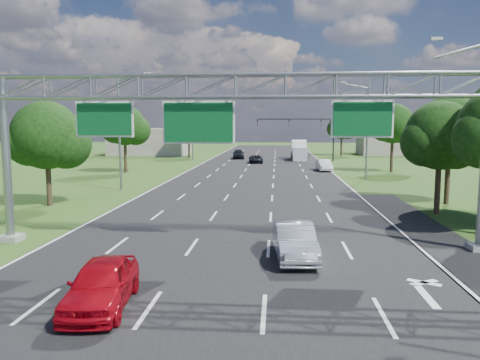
# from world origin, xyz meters

# --- Properties ---
(ground) EXTENTS (220.00, 220.00, 0.00)m
(ground) POSITION_xyz_m (0.00, 30.00, 0.00)
(ground) COLOR #2F5218
(ground) RESTS_ON ground
(road) EXTENTS (18.00, 180.00, 0.02)m
(road) POSITION_xyz_m (0.00, 30.00, 0.00)
(road) COLOR black
(road) RESTS_ON ground
(road_flare) EXTENTS (3.00, 30.00, 0.02)m
(road_flare) POSITION_xyz_m (10.20, 14.00, 0.00)
(road_flare) COLOR black
(road_flare) RESTS_ON ground
(sign_gantry) EXTENTS (23.50, 1.00, 9.56)m
(sign_gantry) POSITION_xyz_m (0.33, 12.00, 6.89)
(sign_gantry) COLOR gray
(sign_gantry) RESTS_ON ground
(traffic_signal) EXTENTS (12.21, 0.24, 7.00)m
(traffic_signal) POSITION_xyz_m (7.48, 65.00, 5.17)
(traffic_signal) COLOR black
(traffic_signal) RESTS_ON ground
(streetlight_l_near) EXTENTS (2.97, 0.22, 10.16)m
(streetlight_l_near) POSITION_xyz_m (-11.30, 30.00, 5.58)
(streetlight_l_near) COLOR gray
(streetlight_l_near) RESTS_ON ground
(streetlight_l_far) EXTENTS (2.97, 0.22, 10.16)m
(streetlight_l_far) POSITION_xyz_m (-11.30, 65.00, 5.58)
(streetlight_l_far) COLOR gray
(streetlight_l_far) RESTS_ON ground
(streetlight_r_mid) EXTENTS (2.97, 0.22, 10.16)m
(streetlight_r_mid) POSITION_xyz_m (11.30, 40.00, 5.58)
(streetlight_r_mid) COLOR gray
(streetlight_r_mid) RESTS_ON ground
(tree_verge_la) EXTENTS (5.76, 4.80, 7.40)m
(tree_verge_la) POSITION_xyz_m (-13.92, 22.04, 4.76)
(tree_verge_la) COLOR #2D2116
(tree_verge_la) RESTS_ON ground
(tree_verge_lb) EXTENTS (5.76, 4.80, 8.06)m
(tree_verge_lb) POSITION_xyz_m (-15.92, 45.04, 5.41)
(tree_verge_lb) COLOR #2D2116
(tree_verge_lb) RESTS_ON ground
(tree_verge_lc) EXTENTS (5.76, 4.80, 7.62)m
(tree_verge_lc) POSITION_xyz_m (-12.92, 70.04, 4.98)
(tree_verge_lc) COLOR #2D2116
(tree_verge_lc) RESTS_ON ground
(tree_verge_rd) EXTENTS (5.76, 4.80, 8.28)m
(tree_verge_rd) POSITION_xyz_m (16.08, 48.04, 5.63)
(tree_verge_rd) COLOR #2D2116
(tree_verge_rd) RESTS_ON ground
(tree_verge_re) EXTENTS (5.76, 4.80, 7.84)m
(tree_verge_re) POSITION_xyz_m (14.08, 78.04, 5.20)
(tree_verge_re) COLOR #2D2116
(tree_verge_re) RESTS_ON ground
(building_left) EXTENTS (14.00, 10.00, 5.00)m
(building_left) POSITION_xyz_m (-22.00, 78.00, 2.50)
(building_left) COLOR gray
(building_left) RESTS_ON ground
(building_right) EXTENTS (12.00, 9.00, 4.00)m
(building_right) POSITION_xyz_m (24.00, 82.00, 2.00)
(building_right) COLOR gray
(building_right) RESTS_ON ground
(red_coupe) EXTENTS (2.25, 4.63, 1.52)m
(red_coupe) POSITION_xyz_m (-3.31, 4.08, 0.76)
(red_coupe) COLOR #BA0815
(red_coupe) RESTS_ON ground
(silver_sedan) EXTENTS (1.97, 4.75, 1.53)m
(silver_sedan) POSITION_xyz_m (2.95, 10.07, 0.76)
(silver_sedan) COLOR #B6BCC3
(silver_sedan) RESTS_ON ground
(car_queue_b) EXTENTS (2.34, 4.44, 1.19)m
(car_queue_b) POSITION_xyz_m (-1.00, 60.17, 0.59)
(car_queue_b) COLOR black
(car_queue_b) RESTS_ON ground
(car_queue_c) EXTENTS (2.30, 4.90, 1.62)m
(car_queue_c) POSITION_xyz_m (-4.32, 68.79, 0.81)
(car_queue_c) COLOR black
(car_queue_c) RESTS_ON ground
(car_queue_d) EXTENTS (1.85, 4.43, 1.42)m
(car_queue_d) POSITION_xyz_m (8.00, 48.97, 0.71)
(car_queue_d) COLOR white
(car_queue_d) RESTS_ON ground
(box_truck) EXTENTS (2.59, 8.29, 3.12)m
(box_truck) POSITION_xyz_m (5.79, 67.76, 1.49)
(box_truck) COLOR white
(box_truck) RESTS_ON ground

